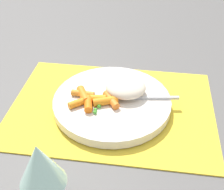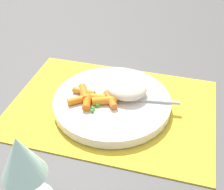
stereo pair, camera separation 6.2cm
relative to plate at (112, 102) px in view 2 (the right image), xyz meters
name	(u,v)px [view 2 (the right image)]	position (x,y,z in m)	size (l,w,h in m)	color
ground_plane	(112,108)	(0.00, 0.00, -0.02)	(2.40, 2.40, 0.00)	#565451
placemat	(112,107)	(0.00, 0.00, -0.01)	(0.43, 0.31, 0.01)	gold
plate	(112,102)	(0.00, 0.00, 0.00)	(0.25, 0.25, 0.02)	silver
rice_mound	(127,88)	(-0.03, -0.02, 0.03)	(0.09, 0.08, 0.03)	beige
carrot_portion	(92,97)	(0.04, 0.02, 0.02)	(0.10, 0.07, 0.02)	orange
pea_scatter	(93,98)	(0.04, 0.01, 0.01)	(0.09, 0.08, 0.01)	green
fork	(124,99)	(-0.03, 0.00, 0.01)	(0.19, 0.04, 0.01)	#BBBBBB
wine_glass	(21,160)	(0.06, 0.25, 0.08)	(0.07, 0.07, 0.14)	#B2E0CC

